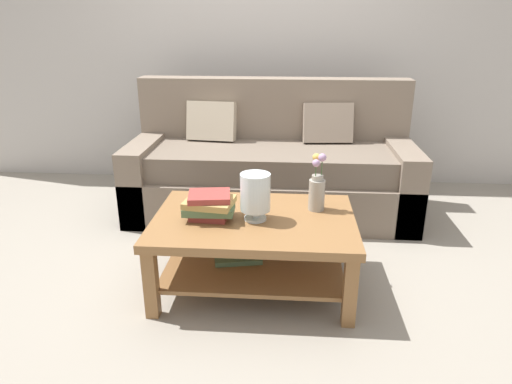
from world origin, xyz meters
The scene contains 7 objects.
ground_plane centered at (0.00, 0.00, 0.00)m, with size 10.00×10.00×0.00m, color gray.
back_wall centered at (0.00, 1.65, 1.35)m, with size 6.40×0.12×2.70m, color #BCB7B2.
couch centered at (0.13, 0.79, 0.36)m, with size 2.26×0.90×1.06m.
coffee_table centered at (0.08, -0.41, 0.33)m, with size 1.16×0.80×0.45m.
book_stack_main centered at (-0.17, -0.45, 0.53)m, with size 0.29×0.25×0.15m.
glass_hurricane_vase centered at (0.09, -0.44, 0.61)m, with size 0.17×0.17×0.27m.
flower_pitcher centered at (0.44, -0.27, 0.58)m, with size 0.10×0.10×0.35m.
Camera 1 is at (0.27, -2.82, 1.51)m, focal length 32.21 mm.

